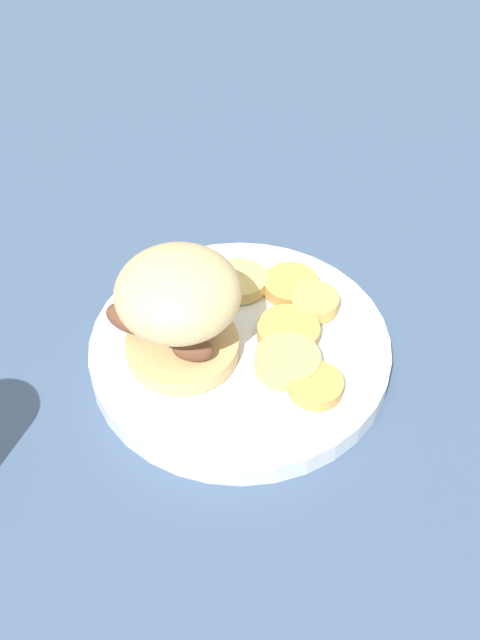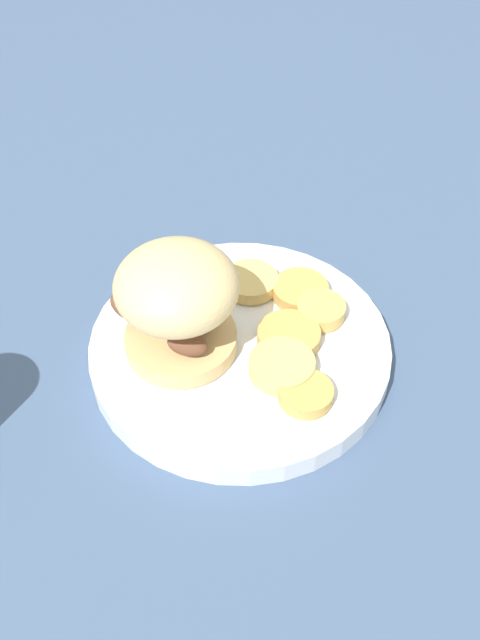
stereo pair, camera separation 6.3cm
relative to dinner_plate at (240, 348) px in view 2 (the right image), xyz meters
name	(u,v)px [view 2 (the right image)]	position (x,y,z in m)	size (l,w,h in m)	color
ground_plane	(240,357)	(0.00, 0.00, -0.01)	(4.00, 4.00, 0.00)	#3D5170
dinner_plate	(240,348)	(0.00, 0.00, 0.00)	(0.26, 0.26, 0.02)	white
sandwich	(177,300)	(-0.05, -0.02, 0.07)	(0.12, 0.10, 0.10)	tan
potato_round_0	(289,336)	(0.04, 0.01, 0.02)	(0.05, 0.05, 0.01)	tan
potato_round_1	(306,394)	(0.07, -0.04, 0.02)	(0.04, 0.04, 0.01)	tan
potato_round_2	(300,291)	(0.03, 0.07, 0.02)	(0.05, 0.05, 0.01)	tan
potato_round_3	(321,310)	(0.06, 0.05, 0.02)	(0.04, 0.04, 0.01)	tan
potato_round_4	(282,366)	(0.04, -0.02, 0.02)	(0.05, 0.05, 0.01)	#DBB766
potato_round_5	(251,282)	(-0.01, 0.07, 0.02)	(0.05, 0.05, 0.01)	#DBB766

